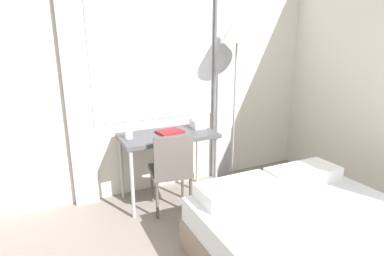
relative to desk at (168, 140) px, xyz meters
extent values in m
cube|color=silver|center=(0.09, 0.35, 0.67)|extent=(4.84, 0.05, 2.70)
cube|color=white|center=(0.00, 0.32, 0.92)|extent=(1.40, 0.01, 1.50)
cube|color=#B2B2BC|center=(-0.84, 0.28, 0.62)|extent=(0.24, 0.06, 2.60)
cube|color=#B2B2BC|center=(0.84, 0.28, 0.62)|extent=(0.24, 0.06, 2.60)
cube|color=#4C4C51|center=(0.00, 0.00, 0.05)|extent=(1.01, 0.54, 0.04)
cylinder|color=#B2B2B7|center=(-0.46, -0.23, -0.32)|extent=(0.04, 0.04, 0.71)
cylinder|color=#B2B2B7|center=(0.46, -0.23, -0.32)|extent=(0.04, 0.04, 0.71)
cylinder|color=#B2B2B7|center=(-0.46, 0.23, -0.32)|extent=(0.04, 0.04, 0.71)
cylinder|color=#B2B2B7|center=(0.46, 0.23, -0.32)|extent=(0.04, 0.04, 0.71)
cube|color=#59514C|center=(-0.06, -0.20, -0.26)|extent=(0.46, 0.46, 0.05)
cube|color=#59514C|center=(-0.09, -0.38, -0.04)|extent=(0.38, 0.10, 0.40)
cylinder|color=#59514C|center=(-0.26, -0.34, -0.48)|extent=(0.03, 0.03, 0.39)
cylinder|color=#59514C|center=(0.08, -0.40, -0.48)|extent=(0.03, 0.03, 0.39)
cylinder|color=#59514C|center=(-0.20, 0.00, -0.48)|extent=(0.03, 0.03, 0.39)
cylinder|color=#59514C|center=(0.14, -0.06, -0.48)|extent=(0.03, 0.03, 0.39)
cube|color=silver|center=(0.56, -1.78, -0.31)|extent=(1.55, 1.87, 0.20)
cube|color=white|center=(0.20, -1.03, -0.15)|extent=(0.66, 0.32, 0.12)
cube|color=white|center=(0.91, -1.03, -0.15)|extent=(0.66, 0.32, 0.12)
cylinder|color=#4C4C51|center=(0.84, 0.01, -0.66)|extent=(0.28, 0.28, 0.03)
cylinder|color=gray|center=(0.84, 0.01, 0.18)|extent=(0.02, 0.02, 1.65)
cone|color=silver|center=(0.84, 0.01, 1.15)|extent=(0.38, 0.38, 0.29)
cube|color=white|center=(0.39, 0.08, 0.12)|extent=(0.14, 0.18, 0.09)
cube|color=white|center=(0.39, 0.08, 0.18)|extent=(0.16, 0.06, 0.02)
cube|color=maroon|center=(0.03, 0.02, 0.09)|extent=(0.29, 0.23, 0.02)
cube|color=white|center=(0.03, 0.02, 0.09)|extent=(0.28, 0.22, 0.01)
cylinder|color=white|center=(-0.41, 0.01, 0.12)|extent=(0.08, 0.08, 0.09)
camera|label=1|loc=(-1.09, -2.86, 0.97)|focal=28.00mm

